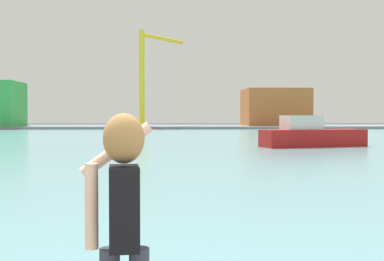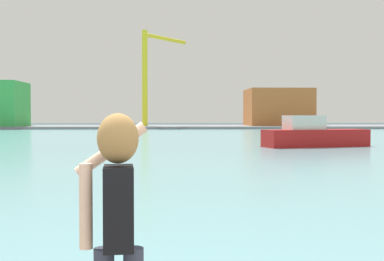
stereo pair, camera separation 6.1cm
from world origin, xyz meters
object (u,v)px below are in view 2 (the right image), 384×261
(port_crane, at_px, (150,68))
(warehouse_right, at_px, (278,107))
(boat_moored, at_px, (314,135))
(person_photographer, at_px, (117,212))

(port_crane, bearing_deg, warehouse_right, 9.92)
(boat_moored, relative_size, port_crane, 0.48)
(boat_moored, bearing_deg, person_photographer, -123.76)
(person_photographer, height_order, port_crane, port_crane)
(person_photographer, distance_m, warehouse_right, 94.04)
(port_crane, bearing_deg, boat_moored, -75.59)
(person_photographer, relative_size, boat_moored, 0.21)
(person_photographer, xyz_separation_m, boat_moored, (10.84, 32.42, -0.75))
(warehouse_right, bearing_deg, port_crane, -170.08)
(boat_moored, distance_m, port_crane, 57.63)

